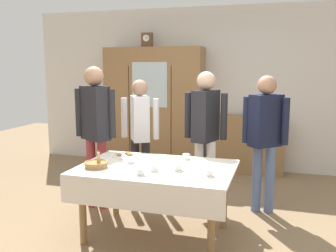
% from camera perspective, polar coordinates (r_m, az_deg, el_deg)
% --- Properties ---
extents(ground_plane, '(12.00, 12.00, 0.00)m').
position_cam_1_polar(ground_plane, '(4.16, -0.83, -15.28)').
color(ground_plane, '#846B4C').
rests_on(ground_plane, ground).
extents(back_wall, '(6.40, 0.10, 2.70)m').
position_cam_1_polar(back_wall, '(6.38, 6.43, 5.76)').
color(back_wall, silver).
rests_on(back_wall, ground).
extents(dining_table, '(1.54, 1.04, 0.73)m').
position_cam_1_polar(dining_table, '(3.73, -1.95, -7.87)').
color(dining_table, olive).
rests_on(dining_table, ground).
extents(wall_cabinet, '(1.67, 0.46, 2.04)m').
position_cam_1_polar(wall_cabinet, '(6.35, -2.14, 2.80)').
color(wall_cabinet, olive).
rests_on(wall_cabinet, ground).
extents(mantel_clock, '(0.18, 0.11, 0.24)m').
position_cam_1_polar(mantel_clock, '(6.36, -3.23, 13.06)').
color(mantel_clock, brown).
rests_on(mantel_clock, wall_cabinet).
extents(bookshelf_low, '(1.18, 0.35, 0.93)m').
position_cam_1_polar(bookshelf_low, '(6.16, 12.04, -2.81)').
color(bookshelf_low, olive).
rests_on(bookshelf_low, ground).
extents(book_stack, '(0.17, 0.22, 0.09)m').
position_cam_1_polar(book_stack, '(6.08, 12.20, 1.87)').
color(book_stack, '#B29333').
rests_on(book_stack, bookshelf_low).
extents(tea_cup_center, '(0.13, 0.13, 0.06)m').
position_cam_1_polar(tea_cup_center, '(3.87, -5.84, -5.30)').
color(tea_cup_center, white).
rests_on(tea_cup_center, dining_table).
extents(tea_cup_near_left, '(0.13, 0.13, 0.06)m').
position_cam_1_polar(tea_cup_near_left, '(3.58, 1.50, -6.51)').
color(tea_cup_near_left, silver).
rests_on(tea_cup_near_left, dining_table).
extents(tea_cup_far_right, '(0.13, 0.13, 0.06)m').
position_cam_1_polar(tea_cup_far_right, '(3.57, -2.18, -6.53)').
color(tea_cup_far_right, silver).
rests_on(tea_cup_far_right, dining_table).
extents(tea_cup_far_left, '(0.13, 0.13, 0.06)m').
position_cam_1_polar(tea_cup_far_left, '(3.44, -4.31, -7.13)').
color(tea_cup_far_left, silver).
rests_on(tea_cup_far_left, dining_table).
extents(tea_cup_mid_left, '(0.13, 0.13, 0.06)m').
position_cam_1_polar(tea_cup_mid_left, '(4.00, 2.80, -4.80)').
color(tea_cup_mid_left, white).
rests_on(tea_cup_mid_left, dining_table).
extents(tea_cup_near_right, '(0.13, 0.13, 0.06)m').
position_cam_1_polar(tea_cup_near_right, '(3.42, 6.27, -7.25)').
color(tea_cup_near_right, white).
rests_on(tea_cup_near_right, dining_table).
extents(bread_basket, '(0.24, 0.24, 0.16)m').
position_cam_1_polar(bread_basket, '(3.76, -10.98, -5.78)').
color(bread_basket, '#9E7542').
rests_on(bread_basket, dining_table).
extents(pastry_plate, '(0.28, 0.28, 0.05)m').
position_cam_1_polar(pastry_plate, '(4.15, -6.63, -4.56)').
color(pastry_plate, white).
rests_on(pastry_plate, dining_table).
extents(spoon_mid_right, '(0.12, 0.02, 0.01)m').
position_cam_1_polar(spoon_mid_right, '(3.72, -6.77, -6.34)').
color(spoon_mid_right, silver).
rests_on(spoon_mid_right, dining_table).
extents(spoon_mid_left, '(0.12, 0.02, 0.01)m').
position_cam_1_polar(spoon_mid_left, '(4.07, 0.24, -4.90)').
color(spoon_mid_left, silver).
rests_on(spoon_mid_left, dining_table).
extents(person_behind_table_left, '(0.52, 0.40, 1.66)m').
position_cam_1_polar(person_behind_table_left, '(4.50, 5.79, 0.07)').
color(person_behind_table_left, silver).
rests_on(person_behind_table_left, ground).
extents(person_behind_table_right, '(0.52, 0.39, 1.62)m').
position_cam_1_polar(person_behind_table_right, '(4.43, 14.72, -0.70)').
color(person_behind_table_right, slate).
rests_on(person_behind_table_right, ground).
extents(person_beside_shelf, '(0.52, 0.35, 1.72)m').
position_cam_1_polar(person_beside_shelf, '(4.51, -11.10, 0.51)').
color(person_beside_shelf, '#933338').
rests_on(person_beside_shelf, ground).
extents(person_near_right_end, '(0.52, 0.41, 1.56)m').
position_cam_1_polar(person_near_right_end, '(4.82, -4.33, -0.20)').
color(person_near_right_end, '#232328').
rests_on(person_near_right_end, ground).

